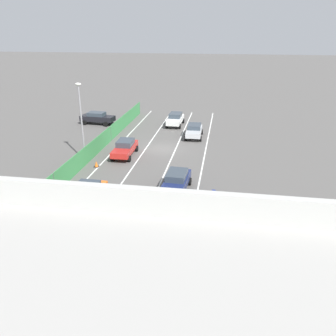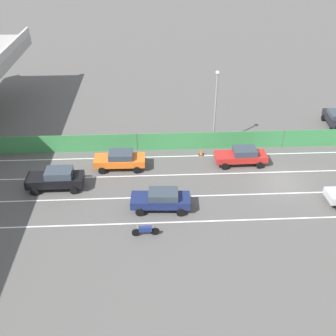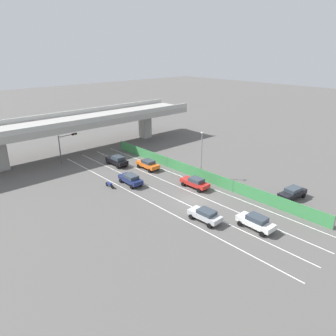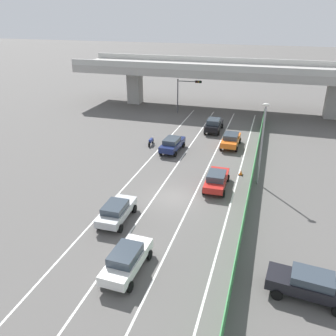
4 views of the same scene
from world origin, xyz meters
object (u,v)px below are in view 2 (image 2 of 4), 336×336
object	(u,v)px
car_sedan_black	(56,178)
street_lamp	(216,103)
car_taxi_orange	(120,159)
car_sedan_red	(242,155)
parked_sedan_dark	(336,119)
motorcycle	(145,230)
traffic_cone	(201,152)
car_sedan_navy	(161,199)

from	to	relation	value
car_sedan_black	street_lamp	size ratio (longest dim) A/B	0.61
car_taxi_orange	car_sedan_red	distance (m)	10.97
parked_sedan_dark	street_lamp	size ratio (longest dim) A/B	0.62
car_sedan_red	motorcycle	size ratio (longest dim) A/B	2.40
parked_sedan_dark	traffic_cone	bearing A→B (deg)	109.49
car_sedan_black	traffic_cone	xyz separation A→B (m)	(4.97, -12.63, -0.71)
street_lamp	motorcycle	bearing A→B (deg)	152.63
parked_sedan_dark	car_sedan_black	bearing A→B (deg)	110.39
street_lamp	car_sedan_navy	bearing A→B (deg)	151.07
motorcycle	car_sedan_red	bearing A→B (deg)	-42.94
car_sedan_navy	car_sedan_black	bearing A→B (deg)	69.06
car_sedan_black	car_sedan_navy	size ratio (longest dim) A/B	1.01
car_sedan_navy	motorcycle	size ratio (longest dim) A/B	2.36
parked_sedan_dark	traffic_cone	distance (m)	16.01
parked_sedan_dark	car_taxi_orange	bearing A→B (deg)	108.04
car_sedan_navy	traffic_cone	size ratio (longest dim) A/B	8.34
car_taxi_orange	car_sedan_navy	bearing A→B (deg)	-150.95
street_lamp	traffic_cone	xyz separation A→B (m)	(-1.66, 1.35, -4.32)
car_sedan_navy	traffic_cone	world-z (taller)	car_sedan_navy
car_sedan_navy	parked_sedan_dark	world-z (taller)	parked_sedan_dark
car_sedan_navy	traffic_cone	distance (m)	9.22
street_lamp	parked_sedan_dark	bearing A→B (deg)	-75.00
car_taxi_orange	traffic_cone	world-z (taller)	car_taxi_orange
motorcycle	parked_sedan_dark	size ratio (longest dim) A/B	0.41
car_sedan_red	motorcycle	bearing A→B (deg)	137.06
car_sedan_red	traffic_cone	world-z (taller)	car_sedan_red
car_sedan_navy	street_lamp	bearing A→B (deg)	-28.93
car_taxi_orange	motorcycle	bearing A→B (deg)	-166.46
car_sedan_red	car_sedan_navy	size ratio (longest dim) A/B	1.02
parked_sedan_dark	street_lamp	world-z (taller)	street_lamp
motorcycle	car_taxi_orange	bearing A→B (deg)	13.54
motorcycle	street_lamp	xyz separation A→B (m)	(12.91, -6.69, 4.12)
car_sedan_black	street_lamp	distance (m)	15.89
motorcycle	parked_sedan_dark	bearing A→B (deg)	-50.89
car_sedan_black	traffic_cone	bearing A→B (deg)	-68.54
motorcycle	parked_sedan_dark	distance (m)	26.30
car_sedan_navy	parked_sedan_dark	xyz separation A→B (m)	(13.56, -19.19, 0.01)
motorcycle	traffic_cone	bearing A→B (deg)	-25.35
car_taxi_orange	parked_sedan_dark	xyz separation A→B (m)	(7.37, -22.63, 0.02)
motorcycle	traffic_cone	world-z (taller)	motorcycle
car_sedan_navy	car_sedan_red	bearing A→B (deg)	-49.74
car_sedan_black	car_sedan_navy	world-z (taller)	car_sedan_black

